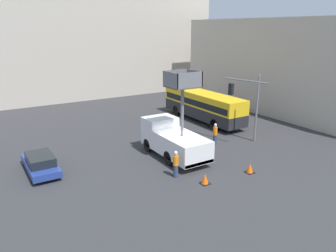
{
  "coord_description": "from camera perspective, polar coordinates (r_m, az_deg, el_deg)",
  "views": [
    {
      "loc": [
        -13.11,
        -20.03,
        9.84
      ],
      "look_at": [
        -0.02,
        1.08,
        2.33
      ],
      "focal_mm": 35.0,
      "sensor_mm": 36.0,
      "label": 1
    }
  ],
  "objects": [
    {
      "name": "city_bus",
      "position": [
        35.76,
        6.1,
        3.81
      ],
      "size": [
        2.59,
        11.22,
        3.12
      ],
      "rotation": [
        0.0,
        0.0,
        1.39
      ],
      "color": "#232328",
      "rests_on": "ground_plane"
    },
    {
      "name": "ground_plane",
      "position": [
        25.89,
        1.3,
        -5.53
      ],
      "size": [
        120.0,
        120.0,
        0.0
      ],
      "primitive_type": "plane",
      "color": "#333335"
    },
    {
      "name": "traffic_light_pole",
      "position": [
        28.29,
        13.79,
        4.62
      ],
      "size": [
        4.16,
        3.91,
        5.99
      ],
      "color": "slate",
      "rests_on": "ground_plane"
    },
    {
      "name": "road_worker_near_truck",
      "position": [
        22.32,
        1.36,
        -6.63
      ],
      "size": [
        0.38,
        0.38,
        1.9
      ],
      "rotation": [
        0.0,
        0.0,
        4.98
      ],
      "color": "navy",
      "rests_on": "ground_plane"
    },
    {
      "name": "parked_car_curbside",
      "position": [
        24.84,
        -21.33,
        -6.01
      ],
      "size": [
        1.88,
        4.73,
        1.35
      ],
      "color": "navy",
      "rests_on": "ground_plane"
    },
    {
      "name": "traffic_cone_mid_road",
      "position": [
        21.8,
        6.46,
        -9.18
      ],
      "size": [
        0.61,
        0.61,
        0.69
      ],
      "color": "black",
      "rests_on": "ground_plane"
    },
    {
      "name": "traffic_cone_near_truck",
      "position": [
        23.92,
        14.07,
        -7.17
      ],
      "size": [
        0.6,
        0.6,
        0.69
      ],
      "color": "black",
      "rests_on": "ground_plane"
    },
    {
      "name": "building_backdrop_far",
      "position": [
        50.82,
        -17.52,
        15.68
      ],
      "size": [
        44.0,
        10.0,
        18.98
      ],
      "color": "#BCB2A3",
      "rests_on": "ground_plane"
    },
    {
      "name": "building_backdrop_side",
      "position": [
        42.94,
        20.71,
        9.86
      ],
      "size": [
        10.0,
        28.0,
        10.86
      ],
      "color": "#BCB2A3",
      "rests_on": "ground_plane"
    },
    {
      "name": "utility_truck",
      "position": [
        25.58,
        0.91,
        -2.13
      ],
      "size": [
        2.59,
        6.5,
        6.89
      ],
      "color": "white",
      "rests_on": "ground_plane"
    },
    {
      "name": "road_worker_directing",
      "position": [
        28.73,
        8.2,
        -1.37
      ],
      "size": [
        0.38,
        0.38,
        1.9
      ],
      "rotation": [
        0.0,
        0.0,
        1.49
      ],
      "color": "navy",
      "rests_on": "ground_plane"
    }
  ]
}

